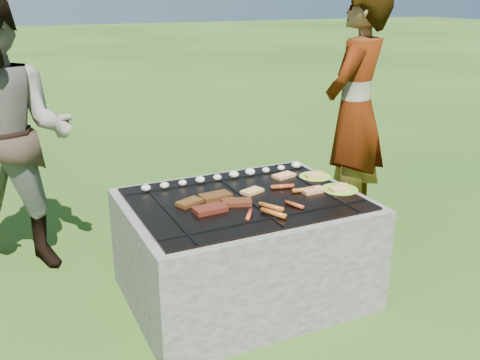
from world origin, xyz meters
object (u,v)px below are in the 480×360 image
object	(u,v)px
fire_pit	(244,251)
bystander	(6,139)
plate_far	(315,177)
plate_near	(340,190)
cook	(355,112)

from	to	relation	value
fire_pit	bystander	distance (m)	1.58
plate_far	plate_near	size ratio (longest dim) A/B	1.06
plate_far	plate_near	xyz separation A→B (m)	(0.00, -0.26, -0.00)
fire_pit	cook	bearing A→B (deg)	26.62
plate_far	bystander	size ratio (longest dim) A/B	0.15
plate_near	bystander	size ratio (longest dim) A/B	0.14
cook	bystander	world-z (taller)	cook
plate_near	fire_pit	bearing A→B (deg)	168.07
cook	bystander	bearing A→B (deg)	-39.28
plate_far	bystander	world-z (taller)	bystander
plate_near	plate_far	bearing A→B (deg)	90.05
fire_pit	plate_near	distance (m)	0.66
plate_far	plate_near	distance (m)	0.26
cook	bystander	xyz separation A→B (m)	(-2.32, 0.33, -0.02)
fire_pit	cook	world-z (taller)	cook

